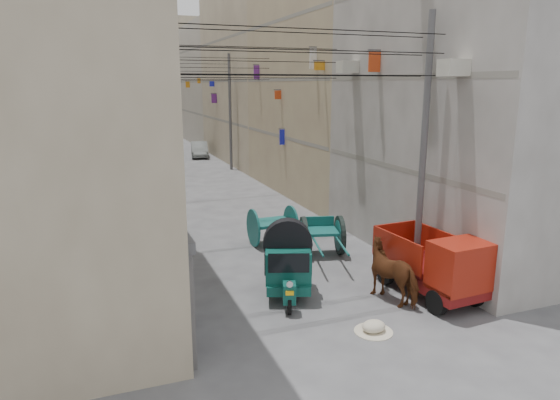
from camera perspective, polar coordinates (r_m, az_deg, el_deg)
name	(u,v)px	position (r m, az deg, el deg)	size (l,w,h in m)	color
building_row_left	(51,77)	(40.49, -24.68, 12.65)	(8.00, 62.00, 14.00)	tan
building_row_right	(262,78)	(42.64, -2.12, 13.77)	(8.00, 62.00, 14.00)	#ACA6A1
end_cap_building	(131,80)	(72.51, -16.65, 13.01)	(22.00, 10.00, 13.00)	tan
shutters_left	(152,220)	(17.34, -14.42, -2.28)	(0.18, 14.40, 2.88)	#4D4D52
signboards	(198,130)	(28.61, -9.41, 7.85)	(8.22, 40.52, 5.67)	#1B21C2
ac_units	(399,36)	(16.80, 13.45, 17.76)	(0.70, 6.55, 3.35)	#BAB7A7
utility_poles	(217,127)	(24.03, -7.21, 8.31)	(7.40, 22.20, 8.00)	#515053
overhead_cables	(230,64)	(21.45, -5.73, 15.17)	(7.40, 22.52, 1.12)	black
auto_rickshaw	(288,262)	(14.38, 0.87, -7.05)	(1.91, 2.54, 1.73)	black
tonga_cart	(322,235)	(17.83, 4.81, -4.01)	(1.93, 3.32, 1.41)	black
mini_truck	(439,269)	(14.79, 17.68, -7.50)	(1.74, 3.52, 1.93)	black
second_cart	(272,225)	(18.97, -0.86, -2.83)	(1.64, 1.46, 1.43)	#135450
feed_sack	(374,326)	(12.89, 10.65, -14.00)	(0.60, 0.48, 0.30)	beige
horse	(395,272)	(14.56, 13.00, -7.97)	(0.89, 1.94, 1.64)	brown
distant_car_white	(161,180)	(29.90, -13.44, 2.28)	(1.27, 3.15, 1.07)	white
distant_car_grey	(199,149)	(42.53, -9.21, 5.73)	(1.32, 3.79, 1.25)	slate
distant_car_green	(164,144)	(47.02, -13.07, 6.21)	(1.65, 4.05, 1.17)	#1A4D32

